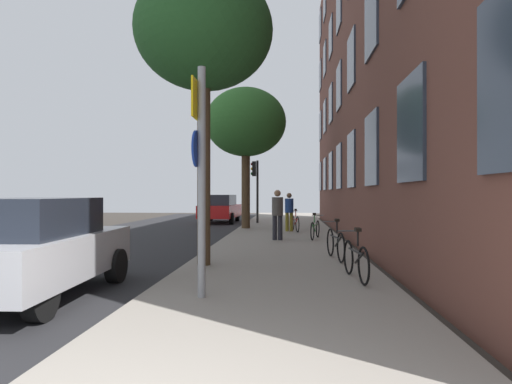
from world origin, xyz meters
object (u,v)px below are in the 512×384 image
object	(u,v)px
bicycle_2	(315,229)
car_0	(35,247)
traffic_light	(256,180)
tree_far	(246,123)
bicycle_0	(356,259)
bicycle_3	(295,222)
pedestrian_1	(289,209)
tree_near	(204,33)
car_1	(220,208)
bicycle_1	(335,243)
pedestrian_0	(277,211)
sign_post	(200,165)

from	to	relation	value
bicycle_2	car_0	world-z (taller)	car_0
traffic_light	car_0	world-z (taller)	traffic_light
tree_far	car_0	size ratio (longest dim) A/B	1.58
bicycle_0	bicycle_3	xyz separation A→B (m)	(-0.96, 10.28, -0.01)
tree_far	pedestrian_1	distance (m)	4.65
tree_near	bicycle_2	size ratio (longest dim) A/B	3.98
tree_near	car_1	xyz separation A→B (m)	(-2.09, 15.76, -4.43)
tree_near	car_1	bearing A→B (deg)	97.55
bicycle_1	pedestrian_0	size ratio (longest dim) A/B	1.04
bicycle_1	bicycle_2	xyz separation A→B (m)	(-0.20, 4.79, -0.03)
bicycle_1	bicycle_3	xyz separation A→B (m)	(-0.85, 7.81, -0.02)
traffic_light	bicycle_2	bearing A→B (deg)	-71.91
pedestrian_0	pedestrian_1	xyz separation A→B (m)	(0.40, 3.48, -0.06)
bicycle_2	pedestrian_0	bearing A→B (deg)	-160.10
pedestrian_0	traffic_light	bearing A→B (deg)	99.13
bicycle_0	car_1	bearing A→B (deg)	106.81
pedestrian_0	car_1	size ratio (longest dim) A/B	0.39
bicycle_1	pedestrian_1	size ratio (longest dim) A/B	1.10
car_0	pedestrian_0	bearing A→B (deg)	65.71
tree_near	car_1	distance (m)	16.50
tree_far	car_0	bearing A→B (deg)	-99.08
sign_post	car_1	xyz separation A→B (m)	(-2.61, 18.76, -1.30)
tree_far	bicycle_2	distance (m)	7.01
bicycle_3	car_0	xyz separation A→B (m)	(-4.34, -11.67, 0.35)
pedestrian_1	car_1	world-z (taller)	pedestrian_1
tree_far	bicycle_1	bearing A→B (deg)	-71.82
pedestrian_0	car_0	world-z (taller)	pedestrian_0
tree_far	bicycle_1	world-z (taller)	tree_far
tree_near	pedestrian_1	world-z (taller)	tree_near
sign_post	tree_near	size ratio (longest dim) A/B	0.54
tree_near	pedestrian_0	size ratio (longest dim) A/B	3.82
tree_far	traffic_light	bearing A→B (deg)	87.38
bicycle_1	bicycle_3	distance (m)	7.86
traffic_light	bicycle_3	world-z (taller)	traffic_light
tree_far	pedestrian_0	size ratio (longest dim) A/B	3.77
sign_post	bicycle_0	distance (m)	3.44
sign_post	bicycle_1	distance (m)	5.00
sign_post	bicycle_0	world-z (taller)	sign_post
sign_post	traffic_light	world-z (taller)	sign_post
pedestrian_1	bicycle_1	bearing A→B (deg)	-82.01
tree_far	car_0	world-z (taller)	tree_far
pedestrian_0	bicycle_2	bearing A→B (deg)	19.90
bicycle_0	car_0	bearing A→B (deg)	-165.21
pedestrian_0	car_0	distance (m)	8.98
bicycle_2	tree_near	bearing A→B (deg)	-115.75
traffic_light	tree_near	world-z (taller)	tree_near
bicycle_3	car_0	bearing A→B (deg)	-110.38
bicycle_1	pedestrian_0	bearing A→B (deg)	109.13
tree_near	pedestrian_1	xyz separation A→B (m)	(1.91, 8.82, -4.24)
pedestrian_1	tree_far	bearing A→B (deg)	141.67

